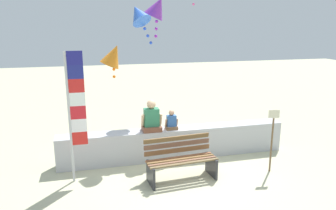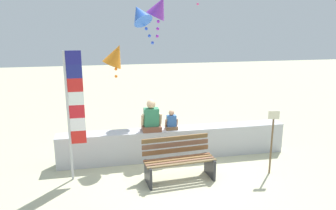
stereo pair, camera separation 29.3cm
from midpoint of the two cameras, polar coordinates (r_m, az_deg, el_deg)
The scene contains 10 objects.
ground_plane at distance 7.38m, azimuth 1.94°, elevation -11.94°, with size 40.00×40.00×0.00m, color #BEBB96.
seawall_ledge at distance 8.07m, azimuth 0.11°, elevation -6.68°, with size 5.59×0.45×0.75m, color #B6B7BB.
park_bench at distance 7.01m, azimuth 1.03°, elevation -9.72°, with size 1.54×0.72×0.88m.
person_adult at distance 7.71m, azimuth -4.00°, elevation -2.44°, with size 0.50×0.36×0.76m.
person_child at distance 7.84m, azimuth -0.46°, elevation -2.95°, with size 0.31×0.23×0.48m.
flag_banner at distance 6.83m, azimuth -17.34°, elevation -0.47°, with size 0.36×0.05×2.73m.
kite_blue at distance 8.36m, azimuth -6.26°, elevation 15.55°, with size 0.77×0.82×1.09m.
kite_purple at distance 8.80m, azimuth -2.88°, elevation 16.72°, with size 0.83×0.78×1.11m.
kite_orange at distance 9.06m, azimuth -10.51°, elevation 8.57°, with size 0.77×0.64×0.96m.
sign_post at distance 7.48m, azimuth 16.75°, elevation -5.23°, with size 0.24×0.06×1.44m.
Camera 1 is at (-1.99, -6.34, 3.25)m, focal length 34.75 mm.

